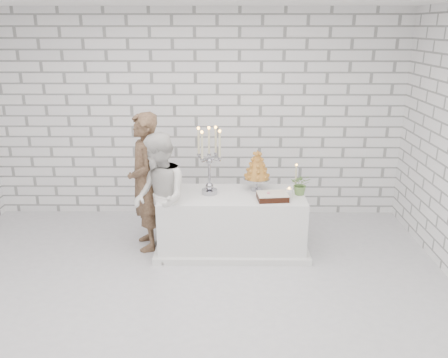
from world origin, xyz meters
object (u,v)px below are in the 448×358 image
candelabra (209,161)px  croquembouche (257,170)px  cake_table (232,222)px  groom (145,182)px  bride (160,198)px

candelabra → croquembouche: size_ratio=1.60×
cake_table → candelabra: (-0.28, 0.02, 0.80)m
groom → croquembouche: size_ratio=3.29×
groom → candelabra: groom is taller
candelabra → croquembouche: bearing=12.8°
bride → croquembouche: bride is taller
cake_table → candelabra: candelabra is taller
croquembouche → bride: bearing=-161.1°
cake_table → groom: size_ratio=1.02×
groom → candelabra: 0.87m
cake_table → bride: (-0.87, -0.25, 0.41)m
groom → candelabra: size_ratio=2.06×
candelabra → croquembouche: candelabra is taller
bride → candelabra: candelabra is taller
cake_table → candelabra: 0.85m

